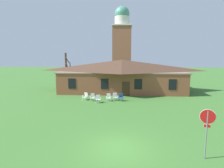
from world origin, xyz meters
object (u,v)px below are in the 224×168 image
Objects in this scene: lawn_chair_right_end at (115,96)px; stop_sign at (207,124)px; lawn_chair_near_door at (93,97)px; lawn_chair_left_end at (98,99)px; lawn_chair_middle at (109,97)px; lawn_chair_far_side at (121,97)px; lawn_chair_by_porch at (85,96)px.

stop_sign is at bearing -67.60° from lawn_chair_right_end.
lawn_chair_left_end is (0.86, -0.89, 0.00)m from lawn_chair_near_door.
lawn_chair_near_door is 1.00× the size of lawn_chair_right_end.
stop_sign is 14.46m from lawn_chair_left_end.
stop_sign is 14.81m from lawn_chair_right_end.
lawn_chair_middle is 1.00× the size of lawn_chair_far_side.
lawn_chair_middle is 0.94m from lawn_chair_right_end.
lawn_chair_middle is 1.00× the size of lawn_chair_right_end.
lawn_chair_middle is at bearing -7.39° from lawn_chair_by_porch.
stop_sign reaches higher than lawn_chair_left_end.
lawn_chair_far_side is at bearing 4.66° from lawn_chair_middle.
lawn_chair_left_end is at bearing -144.65° from lawn_chair_right_end.
lawn_chair_by_porch is 2.36m from lawn_chair_left_end.
lawn_chair_near_door is at bearing 123.09° from stop_sign.
lawn_chair_by_porch and lawn_chair_middle have the same top height.
lawn_chair_far_side is (0.79, -0.32, 0.00)m from lawn_chair_right_end.
stop_sign is 2.93× the size of lawn_chair_right_end.
lawn_chair_right_end is at bearing 10.88° from lawn_chair_near_door.
lawn_chair_middle is (2.07, 0.11, 0.00)m from lawn_chair_near_door.
lawn_chair_by_porch is at bearing 176.69° from lawn_chair_far_side.
stop_sign reaches higher than lawn_chair_right_end.
lawn_chair_by_porch is at bearing 143.69° from lawn_chair_left_end.
lawn_chair_left_end is at bearing 122.16° from stop_sign.
lawn_chair_by_porch is 4.74m from lawn_chair_far_side.
lawn_chair_far_side is at bearing 21.71° from lawn_chair_left_end.
lawn_chair_middle is at bearing 39.29° from lawn_chair_left_end.
lawn_chair_left_end is at bearing -46.05° from lawn_chair_near_door.
lawn_chair_middle is at bearing -175.34° from lawn_chair_far_side.
lawn_chair_by_porch is at bearing 154.04° from lawn_chair_near_door.
lawn_chair_near_door is at bearing -25.96° from lawn_chair_by_porch.
lawn_chair_middle and lawn_chair_far_side have the same top height.
lawn_chair_right_end is at bearing 0.68° from lawn_chair_by_porch.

